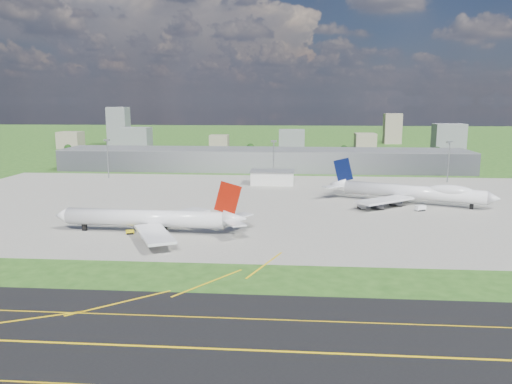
# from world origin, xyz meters

# --- Properties ---
(ground) EXTENTS (1400.00, 1400.00, 0.00)m
(ground) POSITION_xyz_m (0.00, 150.00, 0.00)
(ground) COLOR #285119
(ground) RESTS_ON ground
(taxiway) EXTENTS (1400.00, 60.00, 0.06)m
(taxiway) POSITION_xyz_m (0.00, -110.00, 0.03)
(taxiway) COLOR black
(taxiway) RESTS_ON ground
(apron) EXTENTS (360.00, 190.00, 0.08)m
(apron) POSITION_xyz_m (10.00, 40.00, 0.04)
(apron) COLOR gray
(apron) RESTS_ON ground
(terminal) EXTENTS (300.00, 42.00, 15.00)m
(terminal) POSITION_xyz_m (0.00, 165.00, 7.50)
(terminal) COLOR slate
(terminal) RESTS_ON ground
(ops_building) EXTENTS (26.00, 16.00, 8.00)m
(ops_building) POSITION_xyz_m (10.00, 100.00, 4.00)
(ops_building) COLOR silver
(ops_building) RESTS_ON ground
(mast_west) EXTENTS (3.50, 2.00, 25.90)m
(mast_west) POSITION_xyz_m (-100.00, 115.00, 17.71)
(mast_west) COLOR gray
(mast_west) RESTS_ON ground
(mast_center) EXTENTS (3.50, 2.00, 25.90)m
(mast_center) POSITION_xyz_m (10.00, 115.00, 17.71)
(mast_center) COLOR gray
(mast_center) RESTS_ON ground
(mast_east) EXTENTS (3.50, 2.00, 25.90)m
(mast_east) POSITION_xyz_m (120.00, 115.00, 17.71)
(mast_east) COLOR gray
(mast_east) RESTS_ON ground
(airliner_red_twin) EXTENTS (77.14, 60.07, 21.17)m
(airliner_red_twin) POSITION_xyz_m (-31.25, -20.45, 5.64)
(airliner_red_twin) COLOR silver
(airliner_red_twin) RESTS_ON ground
(airliner_blue_quad) EXTENTS (79.02, 60.15, 21.63)m
(airliner_blue_quad) POSITION_xyz_m (82.35, 44.55, 6.01)
(airliner_blue_quad) COLOR silver
(airliner_blue_quad) RESTS_ON ground
(tug_yellow) EXTENTS (3.55, 2.81, 1.60)m
(tug_yellow) POSITION_xyz_m (-39.31, -22.92, 0.84)
(tug_yellow) COLOR gold
(tug_yellow) RESTS_ON ground
(van_white_near) EXTENTS (3.99, 5.86, 2.72)m
(van_white_near) POSITION_xyz_m (55.74, 31.22, 1.37)
(van_white_near) COLOR silver
(van_white_near) RESTS_ON ground
(van_white_far) EXTENTS (5.43, 4.41, 2.54)m
(van_white_far) POSITION_xyz_m (82.74, 28.48, 1.28)
(van_white_far) COLOR white
(van_white_far) RESTS_ON ground
(bldg_far_w) EXTENTS (24.00, 20.00, 18.00)m
(bldg_far_w) POSITION_xyz_m (-220.00, 320.00, 9.00)
(bldg_far_w) COLOR gray
(bldg_far_w) RESTS_ON ground
(bldg_w) EXTENTS (28.00, 22.00, 24.00)m
(bldg_w) POSITION_xyz_m (-140.00, 300.00, 12.00)
(bldg_w) COLOR slate
(bldg_w) RESTS_ON ground
(bldg_cw) EXTENTS (20.00, 18.00, 14.00)m
(bldg_cw) POSITION_xyz_m (-60.00, 340.00, 7.00)
(bldg_cw) COLOR gray
(bldg_cw) RESTS_ON ground
(bldg_c) EXTENTS (26.00, 20.00, 22.00)m
(bldg_c) POSITION_xyz_m (20.00, 310.00, 11.00)
(bldg_c) COLOR slate
(bldg_c) RESTS_ON ground
(bldg_ce) EXTENTS (22.00, 24.00, 16.00)m
(bldg_ce) POSITION_xyz_m (100.00, 350.00, 8.00)
(bldg_ce) COLOR gray
(bldg_ce) RESTS_ON ground
(bldg_e) EXTENTS (30.00, 22.00, 28.00)m
(bldg_e) POSITION_xyz_m (180.00, 320.00, 14.00)
(bldg_e) COLOR slate
(bldg_e) RESTS_ON ground
(bldg_tall_w) EXTENTS (22.00, 20.00, 44.00)m
(bldg_tall_w) POSITION_xyz_m (-180.00, 360.00, 22.00)
(bldg_tall_w) COLOR slate
(bldg_tall_w) RESTS_ON ground
(bldg_tall_e) EXTENTS (20.00, 18.00, 36.00)m
(bldg_tall_e) POSITION_xyz_m (140.00, 410.00, 18.00)
(bldg_tall_e) COLOR gray
(bldg_tall_e) RESTS_ON ground
(tree_far_w) EXTENTS (7.20, 7.20, 8.80)m
(tree_far_w) POSITION_xyz_m (-200.00, 270.00, 5.18)
(tree_far_w) COLOR #382314
(tree_far_w) RESTS_ON ground
(tree_w) EXTENTS (6.75, 6.75, 8.25)m
(tree_w) POSITION_xyz_m (-110.00, 265.00, 4.86)
(tree_w) COLOR #382314
(tree_w) RESTS_ON ground
(tree_c) EXTENTS (8.10, 8.10, 9.90)m
(tree_c) POSITION_xyz_m (-20.00, 280.00, 5.84)
(tree_c) COLOR #382314
(tree_c) RESTS_ON ground
(tree_e) EXTENTS (7.65, 7.65, 9.35)m
(tree_e) POSITION_xyz_m (70.00, 275.00, 5.51)
(tree_e) COLOR #382314
(tree_e) RESTS_ON ground
(tree_far_e) EXTENTS (6.30, 6.30, 7.70)m
(tree_far_e) POSITION_xyz_m (160.00, 285.00, 4.53)
(tree_far_e) COLOR #382314
(tree_far_e) RESTS_ON ground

